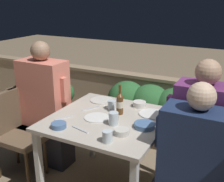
% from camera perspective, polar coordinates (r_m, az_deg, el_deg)
% --- Properties ---
extents(parapet_wall, '(9.00, 0.18, 0.71)m').
position_cam_1_polar(parapet_wall, '(3.82, 9.86, -2.34)').
color(parapet_wall, tan).
rests_on(parapet_wall, ground_plane).
extents(dining_table, '(0.96, 0.95, 0.73)m').
position_cam_1_polar(dining_table, '(2.44, -0.78, -7.40)').
color(dining_table, '#BCB2A3').
rests_on(dining_table, ground_plane).
extents(planter_hedge, '(1.10, 0.47, 0.73)m').
position_cam_1_polar(planter_hedge, '(3.42, 7.67, -3.97)').
color(planter_hedge, brown).
rests_on(planter_hedge, ground_plane).
extents(chair_left_near, '(0.45, 0.45, 0.84)m').
position_cam_1_polar(chair_left_near, '(2.94, -18.87, -6.63)').
color(chair_left_near, brown).
rests_on(chair_left_near, ground_plane).
extents(chair_left_far, '(0.45, 0.45, 0.84)m').
position_cam_1_polar(chair_left_far, '(3.13, -15.61, -4.70)').
color(chair_left_far, brown).
rests_on(chair_left_far, ground_plane).
extents(person_coral_top, '(0.52, 0.26, 1.31)m').
position_cam_1_polar(person_coral_top, '(2.95, -13.05, -2.90)').
color(person_coral_top, '#282833').
rests_on(person_coral_top, ground_plane).
extents(chair_right_near, '(0.45, 0.45, 0.84)m').
position_cam_1_polar(chair_right_near, '(2.15, 20.62, -16.85)').
color(chair_right_near, brown).
rests_on(chair_right_near, ground_plane).
extents(person_navy_jumper, '(0.52, 0.26, 1.20)m').
position_cam_1_polar(person_navy_jumper, '(2.13, 15.44, -13.95)').
color(person_navy_jumper, '#282833').
rests_on(person_navy_jumper, ground_plane).
extents(chair_right_far, '(0.45, 0.45, 0.84)m').
position_cam_1_polar(chair_right_far, '(2.40, 21.20, -12.98)').
color(chair_right_far, brown).
rests_on(chair_right_far, ground_plane).
extents(person_purple_stripe, '(0.50, 0.26, 1.29)m').
position_cam_1_polar(person_purple_stripe, '(2.35, 16.82, -9.27)').
color(person_purple_stripe, '#282833').
rests_on(person_purple_stripe, ground_plane).
extents(beer_bottle, '(0.06, 0.06, 0.27)m').
position_cam_1_polar(beer_bottle, '(2.44, 1.60, -2.47)').
color(beer_bottle, brown).
rests_on(beer_bottle, dining_table).
extents(plate_0, '(0.21, 0.21, 0.01)m').
position_cam_1_polar(plate_0, '(2.39, -3.10, -5.43)').
color(plate_0, white).
rests_on(plate_0, dining_table).
extents(plate_1, '(0.23, 0.23, 0.01)m').
position_cam_1_polar(plate_1, '(2.49, 8.16, -4.64)').
color(plate_1, white).
rests_on(plate_1, dining_table).
extents(plate_2, '(0.22, 0.22, 0.01)m').
position_cam_1_polar(plate_2, '(2.78, -2.12, -1.89)').
color(plate_2, silver).
rests_on(plate_2, dining_table).
extents(bowl_0, '(0.12, 0.12, 0.04)m').
position_cam_1_polar(bowl_0, '(2.12, 1.96, -8.20)').
color(bowl_0, beige).
rests_on(bowl_0, dining_table).
extents(bowl_1, '(0.12, 0.12, 0.05)m').
position_cam_1_polar(bowl_1, '(2.63, 5.59, -2.60)').
color(bowl_1, silver).
rests_on(bowl_1, dining_table).
extents(bowl_2, '(0.12, 0.12, 0.04)m').
position_cam_1_polar(bowl_2, '(2.26, -10.79, -6.80)').
color(bowl_2, '#4C709E').
rests_on(bowl_2, dining_table).
extents(bowl_3, '(0.17, 0.17, 0.04)m').
position_cam_1_polar(bowl_3, '(2.24, 6.64, -6.86)').
color(bowl_3, '#4C709E').
rests_on(bowl_3, dining_table).
extents(glass_cup_0, '(0.08, 0.08, 0.08)m').
position_cam_1_polar(glass_cup_0, '(2.56, -0.06, -2.84)').
color(glass_cup_0, silver).
rests_on(glass_cup_0, dining_table).
extents(glass_cup_1, '(0.07, 0.07, 0.09)m').
position_cam_1_polar(glass_cup_1, '(2.01, -0.94, -9.22)').
color(glass_cup_1, silver).
rests_on(glass_cup_1, dining_table).
extents(glass_cup_2, '(0.08, 0.08, 0.11)m').
position_cam_1_polar(glass_cup_2, '(2.26, 0.32, -5.62)').
color(glass_cup_2, silver).
rests_on(glass_cup_2, dining_table).
extents(fork_0, '(0.10, 0.16, 0.01)m').
position_cam_1_polar(fork_0, '(2.43, -9.74, -5.37)').
color(fork_0, silver).
rests_on(fork_0, dining_table).
extents(fork_1, '(0.17, 0.06, 0.01)m').
position_cam_1_polar(fork_1, '(2.21, -6.50, -7.75)').
color(fork_1, silver).
rests_on(fork_1, dining_table).
extents(fork_2, '(0.11, 0.15, 0.01)m').
position_cam_1_polar(fork_2, '(2.58, -4.39, -3.57)').
color(fork_2, silver).
rests_on(fork_2, dining_table).
extents(potted_plant, '(0.32, 0.32, 0.68)m').
position_cam_1_polar(potted_plant, '(3.69, -10.01, -2.11)').
color(potted_plant, brown).
rests_on(potted_plant, ground_plane).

